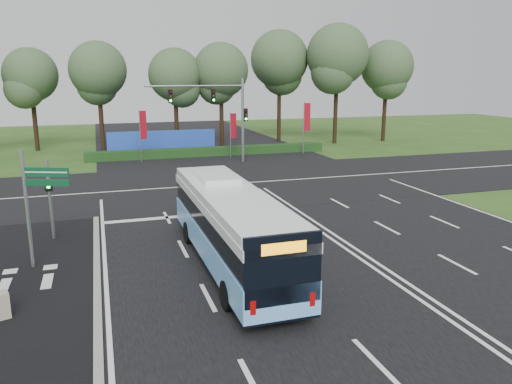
# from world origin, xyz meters

# --- Properties ---
(ground) EXTENTS (120.00, 120.00, 0.00)m
(ground) POSITION_xyz_m (0.00, 0.00, 0.00)
(ground) COLOR #254F1A
(ground) RESTS_ON ground
(road_main) EXTENTS (20.00, 120.00, 0.04)m
(road_main) POSITION_xyz_m (0.00, 0.00, 0.02)
(road_main) COLOR black
(road_main) RESTS_ON ground
(road_cross) EXTENTS (120.00, 14.00, 0.05)m
(road_cross) POSITION_xyz_m (0.00, 12.00, 0.03)
(road_cross) COLOR black
(road_cross) RESTS_ON ground
(bike_path) EXTENTS (5.00, 18.00, 0.06)m
(bike_path) POSITION_xyz_m (-12.50, -3.00, 0.03)
(bike_path) COLOR black
(bike_path) RESTS_ON ground
(kerb_strip) EXTENTS (0.25, 18.00, 0.12)m
(kerb_strip) POSITION_xyz_m (-10.10, -3.00, 0.06)
(kerb_strip) COLOR gray
(kerb_strip) RESTS_ON ground
(city_bus) EXTENTS (2.49, 11.27, 3.23)m
(city_bus) POSITION_xyz_m (-5.12, -2.44, 1.63)
(city_bus) COLOR #6EB7FF
(city_bus) RESTS_ON ground
(pedestrian_signal) EXTENTS (0.34, 0.43, 3.64)m
(pedestrian_signal) POSITION_xyz_m (-11.93, 3.07, 1.99)
(pedestrian_signal) COLOR gray
(pedestrian_signal) RESTS_ON ground
(street_sign) EXTENTS (1.68, 0.72, 4.57)m
(street_sign) POSITION_xyz_m (-12.09, -0.44, 2.84)
(street_sign) COLOR gray
(street_sign) RESTS_ON ground
(utility_cabinet) EXTENTS (0.64, 0.58, 0.87)m
(utility_cabinet) POSITION_xyz_m (-12.90, -4.54, 0.44)
(utility_cabinet) COLOR #AFA38D
(utility_cabinet) RESTS_ON ground
(banner_flag_left) EXTENTS (0.62, 0.30, 4.45)m
(banner_flag_left) POSITION_xyz_m (-6.11, 22.84, 2.91)
(banner_flag_left) COLOR gray
(banner_flag_left) RESTS_ON ground
(banner_flag_mid) EXTENTS (0.60, 0.12, 4.07)m
(banner_flag_mid) POSITION_xyz_m (1.66, 22.56, 2.67)
(banner_flag_mid) COLOR gray
(banner_flag_mid) RESTS_ON ground
(banner_flag_right) EXTENTS (0.71, 0.12, 4.84)m
(banner_flag_right) POSITION_xyz_m (8.92, 23.11, 3.14)
(banner_flag_right) COLOR gray
(banner_flag_right) RESTS_ON ground
(traffic_light_gantry) EXTENTS (8.41, 0.28, 7.00)m
(traffic_light_gantry) POSITION_xyz_m (0.21, 20.50, 4.66)
(traffic_light_gantry) COLOR gray
(traffic_light_gantry) RESTS_ON ground
(hedge) EXTENTS (22.00, 1.20, 0.80)m
(hedge) POSITION_xyz_m (0.00, 24.50, 0.40)
(hedge) COLOR #153914
(hedge) RESTS_ON ground
(blue_hoarding) EXTENTS (10.00, 0.30, 2.20)m
(blue_hoarding) POSITION_xyz_m (-4.00, 27.00, 1.10)
(blue_hoarding) COLOR blue
(blue_hoarding) RESTS_ON ground
(eucalyptus_row) EXTENTS (47.96, 9.76, 12.58)m
(eucalyptus_row) POSITION_xyz_m (1.97, 30.34, 8.23)
(eucalyptus_row) COLOR black
(eucalyptus_row) RESTS_ON ground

